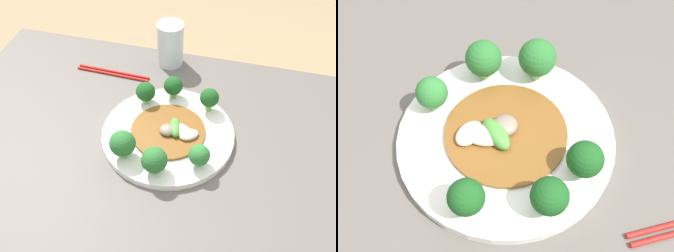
% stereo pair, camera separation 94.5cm
% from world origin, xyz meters
% --- Properties ---
extents(table, '(1.17, 0.76, 0.75)m').
position_xyz_m(table, '(0.00, 0.00, 0.37)').
color(table, '#5B5651').
rests_on(table, ground_plane).
extents(plate, '(0.31, 0.31, 0.02)m').
position_xyz_m(plate, '(0.01, -0.04, 0.76)').
color(plate, white).
rests_on(plate, table).
extents(broccoli_southwest, '(0.05, 0.05, 0.06)m').
position_xyz_m(broccoli_southwest, '(-0.07, -0.14, 0.80)').
color(broccoli_southwest, '#7AAD5B').
rests_on(broccoli_southwest, plate).
extents(broccoli_south, '(0.05, 0.05, 0.06)m').
position_xyz_m(broccoli_south, '(0.03, -0.16, 0.80)').
color(broccoli_south, '#70A356').
rests_on(broccoli_south, plate).
extents(broccoli_north, '(0.06, 0.06, 0.07)m').
position_xyz_m(broccoli_north, '(0.01, 0.08, 0.80)').
color(broccoli_north, '#89B76B').
rests_on(broccoli_north, plate).
extents(broccoli_northeast, '(0.06, 0.06, 0.07)m').
position_xyz_m(broccoli_northeast, '(0.08, 0.06, 0.80)').
color(broccoli_northeast, '#89B76B').
rests_on(broccoli_northeast, plate).
extents(broccoli_southeast, '(0.05, 0.05, 0.06)m').
position_xyz_m(broccoli_southeast, '(0.09, -0.13, 0.80)').
color(broccoli_southeast, '#89B76B').
rests_on(broccoli_southeast, plate).
extents(broccoli_northwest, '(0.05, 0.05, 0.06)m').
position_xyz_m(broccoli_northwest, '(-0.08, 0.04, 0.80)').
color(broccoli_northwest, '#89B76B').
rests_on(broccoli_northwest, plate).
extents(stirfry_center, '(0.18, 0.18, 0.03)m').
position_xyz_m(stirfry_center, '(-0.00, -0.04, 0.77)').
color(stirfry_center, brown).
rests_on(stirfry_center, plate).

